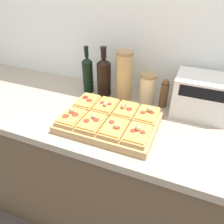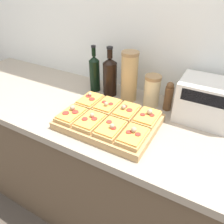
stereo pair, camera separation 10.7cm
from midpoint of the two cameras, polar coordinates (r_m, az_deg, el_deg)
wall_back at (r=1.31m, az=7.74°, el=20.58°), size 6.00×0.06×2.50m
kitchen_counter at (r=1.44m, az=1.20°, el=-15.96°), size 2.63×0.67×0.88m
cutting_board at (r=1.08m, az=-3.47°, el=-2.62°), size 0.46×0.34×0.04m
pizza_slice_back_left at (r=1.19m, az=-9.10°, el=2.63°), size 0.10×0.15×0.05m
pizza_slice_back_midleft at (r=1.14m, az=-4.30°, el=1.53°), size 0.10×0.15×0.05m
pizza_slice_back_midright at (r=1.10m, az=0.86°, el=0.40°), size 0.10×0.15×0.05m
pizza_slice_back_right at (r=1.07m, az=6.42°, el=-0.80°), size 0.10×0.15×0.06m
pizza_slice_front_left at (r=1.08m, az=-13.40°, el=-1.42°), size 0.10×0.15×0.05m
pizza_slice_front_midleft at (r=1.02m, az=-8.27°, el=-2.84°), size 0.10×0.15×0.05m
pizza_slice_front_midright at (r=0.98m, az=-2.62°, el=-4.36°), size 0.10×0.15×0.05m
pizza_slice_front_right at (r=0.95m, az=3.51°, el=-5.88°), size 0.10×0.15×0.05m
olive_oil_bottle at (r=1.36m, az=-8.64°, el=9.78°), size 0.06×0.06×0.28m
wine_bottle at (r=1.31m, az=-4.49°, el=9.29°), size 0.08×0.08×0.29m
grain_jar_tall at (r=1.25m, az=0.71°, el=9.37°), size 0.10×0.10×0.29m
grain_jar_short at (r=1.23m, az=6.80°, el=6.01°), size 0.09×0.09×0.18m
pepper_mill at (r=1.22m, az=11.06°, el=4.77°), size 0.04×0.04×0.16m
toaster_oven at (r=1.19m, az=19.97°, el=3.95°), size 0.30×0.21×0.21m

